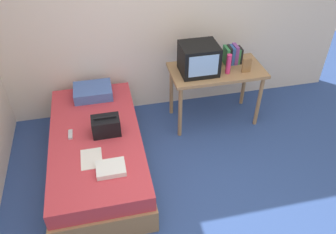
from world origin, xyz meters
TOP-DOWN VIEW (x-y plane):
  - ground_plane at (0.00, 0.00)m, footprint 8.00×8.00m
  - wall_back at (0.00, 2.00)m, footprint 5.20×0.10m
  - bed at (-0.89, 0.88)m, footprint 1.00×2.00m
  - desk at (0.67, 1.45)m, footprint 1.16×0.60m
  - tv at (0.42, 1.44)m, footprint 0.44×0.39m
  - water_bottle at (0.76, 1.34)m, footprint 0.06×0.06m
  - book_row at (0.90, 1.56)m, footprint 0.22×0.16m
  - picture_frame at (0.99, 1.31)m, footprint 0.11×0.02m
  - pillow at (-0.87, 1.64)m, footprint 0.46×0.36m
  - handbag at (-0.76, 0.89)m, footprint 0.30×0.20m
  - magazine at (-0.95, 0.52)m, footprint 0.21×0.29m
  - remote_dark at (-0.81, 0.31)m, footprint 0.04×0.16m
  - remote_silver at (-1.15, 0.94)m, footprint 0.04×0.14m
  - folded_towel at (-0.77, 0.33)m, footprint 0.28×0.22m

SIDE VIEW (x-z plane):
  - ground_plane at x=0.00m, z-range 0.00..0.00m
  - bed at x=-0.89m, z-range 0.00..0.48m
  - magazine at x=-0.95m, z-range 0.48..0.49m
  - remote_dark at x=-0.81m, z-range 0.48..0.50m
  - remote_silver at x=-1.15m, z-range 0.48..0.50m
  - folded_towel at x=-0.77m, z-range 0.48..0.54m
  - pillow at x=-0.87m, z-range 0.48..0.61m
  - handbag at x=-0.76m, z-range 0.47..0.69m
  - desk at x=0.67m, z-range 0.29..1.06m
  - picture_frame at x=0.99m, z-range 0.77..0.95m
  - book_row at x=0.90m, z-range 0.76..1.00m
  - water_bottle at x=0.76m, z-range 0.77..1.02m
  - tv at x=0.42m, z-range 0.77..1.13m
  - wall_back at x=0.00m, z-range 0.00..2.60m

